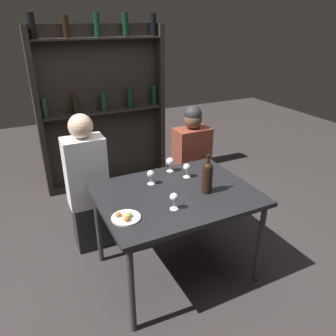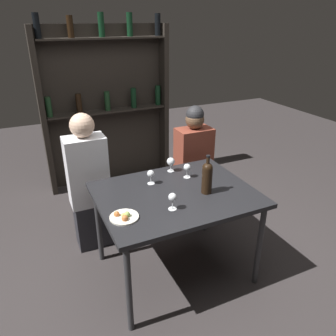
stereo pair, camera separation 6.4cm
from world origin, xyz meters
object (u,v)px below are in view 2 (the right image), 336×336
(wine_glass_1, at_px, (151,174))
(seated_person_left, at_px, (89,186))
(wine_glass_0, at_px, (171,162))
(seated_person_right, at_px, (193,167))
(wine_glass_3, at_px, (187,168))
(wine_glass_2, at_px, (172,198))
(food_plate_0, at_px, (124,217))
(wine_bottle, at_px, (207,176))

(wine_glass_1, xyz_separation_m, seated_person_left, (-0.42, 0.45, -0.23))
(wine_glass_0, xyz_separation_m, seated_person_right, (0.40, 0.30, -0.26))
(wine_glass_3, height_order, seated_person_right, seated_person_right)
(wine_glass_2, relative_size, food_plate_0, 0.64)
(wine_glass_0, bearing_deg, seated_person_left, 155.54)
(wine_glass_0, height_order, seated_person_left, seated_person_left)
(seated_person_right, bearing_deg, wine_glass_1, -145.02)
(wine_glass_1, xyz_separation_m, food_plate_0, (-0.35, -0.39, -0.07))
(wine_glass_3, xyz_separation_m, seated_person_left, (-0.74, 0.47, -0.23))
(wine_glass_1, relative_size, wine_glass_3, 0.97)
(wine_glass_3, xyz_separation_m, food_plate_0, (-0.67, -0.37, -0.07))
(food_plate_0, bearing_deg, wine_glass_0, 41.69)
(seated_person_right, bearing_deg, wine_glass_2, -126.81)
(wine_bottle, height_order, food_plate_0, wine_bottle)
(wine_glass_0, bearing_deg, seated_person_right, 37.38)
(wine_bottle, distance_m, wine_glass_1, 0.46)
(wine_glass_2, xyz_separation_m, food_plate_0, (-0.35, 0.03, -0.08))
(wine_glass_3, relative_size, seated_person_right, 0.10)
(wine_glass_3, relative_size, seated_person_left, 0.10)
(wine_glass_3, distance_m, seated_person_right, 0.63)
(wine_glass_0, height_order, wine_glass_1, wine_glass_0)
(wine_glass_2, bearing_deg, food_plate_0, 174.28)
(food_plate_0, bearing_deg, seated_person_right, 40.04)
(wine_bottle, bearing_deg, food_plate_0, -173.84)
(wine_bottle, relative_size, wine_glass_3, 2.51)
(wine_glass_2, xyz_separation_m, wine_glass_3, (0.33, 0.40, -0.00))
(wine_glass_2, distance_m, wine_glass_3, 0.52)
(food_plate_0, relative_size, seated_person_right, 0.16)
(wine_bottle, xyz_separation_m, wine_glass_1, (-0.33, 0.31, -0.05))
(wine_bottle, relative_size, seated_person_right, 0.25)
(seated_person_left, bearing_deg, wine_glass_0, -24.46)
(wine_glass_1, xyz_separation_m, wine_glass_2, (-0.01, -0.42, 0.01))
(seated_person_right, bearing_deg, wine_glass_0, -142.62)
(wine_glass_1, relative_size, seated_person_right, 0.10)
(wine_bottle, bearing_deg, wine_glass_2, -162.34)
(wine_glass_3, bearing_deg, wine_bottle, -87.55)
(wine_glass_3, bearing_deg, wine_glass_2, -129.20)
(wine_glass_2, bearing_deg, wine_glass_3, 50.80)
(wine_bottle, height_order, wine_glass_3, wine_bottle)
(wine_glass_2, relative_size, wine_glass_3, 1.03)
(wine_glass_1, xyz_separation_m, wine_glass_3, (0.32, -0.02, 0.00))
(wine_glass_2, height_order, seated_person_left, seated_person_left)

